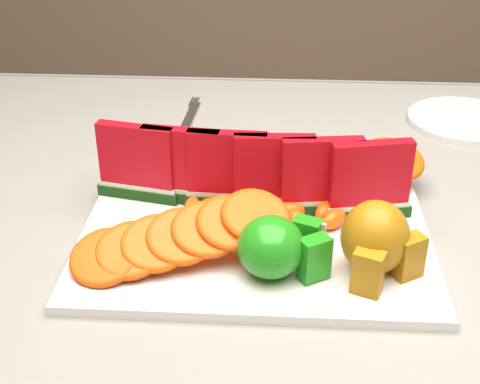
{
  "coord_description": "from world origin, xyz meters",
  "views": [
    {
      "loc": [
        -0.01,
        -0.67,
        1.19
      ],
      "look_at": [
        -0.05,
        0.0,
        0.81
      ],
      "focal_mm": 50.0,
      "sensor_mm": 36.0,
      "label": 1
    }
  ],
  "objects_px": {
    "apple_cluster": "(278,247)",
    "pear_cluster": "(377,240)",
    "platter": "(255,235)",
    "fork": "(188,121)",
    "side_plate": "(465,120)"
  },
  "relations": [
    {
      "from": "platter",
      "to": "pear_cluster",
      "type": "xyz_separation_m",
      "value": [
        0.13,
        -0.07,
        0.04
      ]
    },
    {
      "from": "apple_cluster",
      "to": "pear_cluster",
      "type": "xyz_separation_m",
      "value": [
        0.1,
        0.01,
        0.01
      ]
    },
    {
      "from": "pear_cluster",
      "to": "side_plate",
      "type": "bearing_deg",
      "value": 65.34
    },
    {
      "from": "side_plate",
      "to": "fork",
      "type": "height_order",
      "value": "side_plate"
    },
    {
      "from": "fork",
      "to": "side_plate",
      "type": "bearing_deg",
      "value": 3.2
    },
    {
      "from": "apple_cluster",
      "to": "side_plate",
      "type": "height_order",
      "value": "apple_cluster"
    },
    {
      "from": "apple_cluster",
      "to": "side_plate",
      "type": "relative_size",
      "value": 0.57
    },
    {
      "from": "fork",
      "to": "pear_cluster",
      "type": "bearing_deg",
      "value": -57.96
    },
    {
      "from": "apple_cluster",
      "to": "platter",
      "type": "bearing_deg",
      "value": 107.97
    },
    {
      "from": "platter",
      "to": "fork",
      "type": "xyz_separation_m",
      "value": [
        -0.12,
        0.33,
        -0.0
      ]
    },
    {
      "from": "platter",
      "to": "pear_cluster",
      "type": "bearing_deg",
      "value": -28.65
    },
    {
      "from": "platter",
      "to": "side_plate",
      "type": "relative_size",
      "value": 2.2
    },
    {
      "from": "platter",
      "to": "apple_cluster",
      "type": "bearing_deg",
      "value": -72.03
    },
    {
      "from": "apple_cluster",
      "to": "pear_cluster",
      "type": "bearing_deg",
      "value": 5.7
    },
    {
      "from": "fork",
      "to": "platter",
      "type": "bearing_deg",
      "value": -69.74
    }
  ]
}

